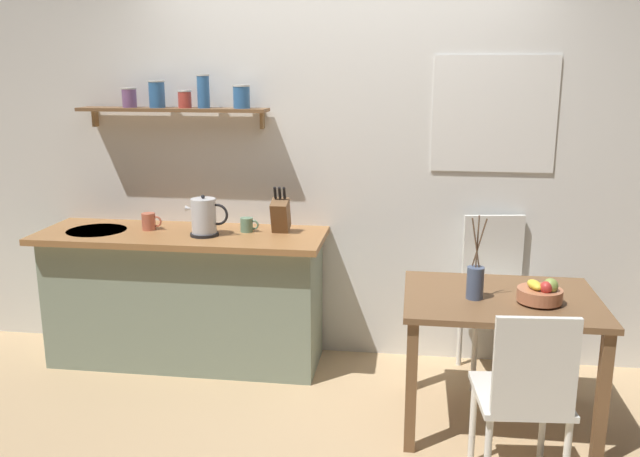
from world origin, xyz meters
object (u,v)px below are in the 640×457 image
at_px(dining_chair_far, 496,290).
at_px(twig_vase, 475,281).
at_px(dining_chair_near, 525,393).
at_px(electric_kettle, 204,217).
at_px(fruit_bowl, 541,293).
at_px(coffee_mug_by_sink, 149,221).
at_px(dining_table, 500,316).
at_px(coffee_mug_spare, 247,225).
at_px(knife_block, 281,215).

height_order(dining_chair_far, twig_vase, twig_vase).
distance_m(dining_chair_near, electric_kettle, 2.17).
relative_size(dining_chair_far, twig_vase, 2.28).
bearing_deg(fruit_bowl, coffee_mug_by_sink, 164.47).
relative_size(dining_table, dining_chair_near, 1.11).
distance_m(dining_table, twig_vase, 0.25).
relative_size(electric_kettle, coffee_mug_spare, 2.27).
bearing_deg(twig_vase, fruit_bowl, -5.83).
xyz_separation_m(fruit_bowl, coffee_mug_by_sink, (-2.34, 0.65, 0.15)).
relative_size(dining_chair_near, dining_chair_far, 0.91).
bearing_deg(coffee_mug_spare, knife_block, 3.46).
height_order(dining_table, twig_vase, twig_vase).
distance_m(fruit_bowl, coffee_mug_by_sink, 2.43).
height_order(dining_chair_far, electric_kettle, electric_kettle).
bearing_deg(dining_chair_far, dining_table, -94.68).
xyz_separation_m(dining_chair_far, electric_kettle, (-1.81, -0.19, 0.45)).
xyz_separation_m(coffee_mug_by_sink, coffee_mug_spare, (0.64, 0.03, -0.01)).
bearing_deg(fruit_bowl, dining_table, 155.46).
xyz_separation_m(electric_kettle, coffee_mug_by_sink, (-0.40, 0.10, -0.06)).
bearing_deg(dining_chair_far, knife_block, -178.23).
height_order(fruit_bowl, coffee_mug_spare, coffee_mug_spare).
bearing_deg(twig_vase, dining_chair_near, -73.55).
relative_size(twig_vase, electric_kettle, 1.63).
bearing_deg(coffee_mug_by_sink, coffee_mug_spare, 3.13).
bearing_deg(coffee_mug_spare, fruit_bowl, -21.94).
relative_size(dining_chair_near, electric_kettle, 3.39).
distance_m(dining_chair_near, dining_chair_far, 1.32).
bearing_deg(fruit_bowl, twig_vase, 174.17).
height_order(dining_table, knife_block, knife_block).
relative_size(knife_block, coffee_mug_by_sink, 2.26).
bearing_deg(knife_block, dining_table, -25.26).
distance_m(knife_block, coffee_mug_spare, 0.23).
xyz_separation_m(dining_chair_near, electric_kettle, (-1.79, 1.13, 0.48)).
height_order(dining_table, dining_chair_far, dining_chair_far).
distance_m(electric_kettle, coffee_mug_by_sink, 0.42).
relative_size(fruit_bowl, coffee_mug_spare, 1.90).
distance_m(fruit_bowl, coffee_mug_spare, 1.84).
height_order(dining_chair_near, electric_kettle, electric_kettle).
relative_size(coffee_mug_by_sink, coffee_mug_spare, 1.10).
distance_m(dining_table, knife_block, 1.49).
xyz_separation_m(dining_table, knife_block, (-1.30, 0.61, 0.38)).
relative_size(fruit_bowl, knife_block, 0.76).
bearing_deg(electric_kettle, knife_block, 17.93).
distance_m(fruit_bowl, twig_vase, 0.33).
bearing_deg(twig_vase, electric_kettle, 162.16).
bearing_deg(coffee_mug_by_sink, knife_block, 3.21).
bearing_deg(dining_chair_near, fruit_bowl, 75.92).
bearing_deg(dining_chair_near, dining_chair_far, 89.23).
distance_m(electric_kettle, knife_block, 0.47).
bearing_deg(dining_chair_near, twig_vase, 106.45).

